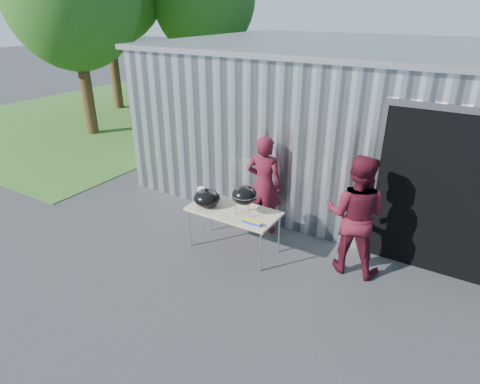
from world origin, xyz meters
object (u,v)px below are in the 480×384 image
Objects in this scene: folding_table at (234,212)px; kettle_grill at (244,190)px; person_cook at (264,185)px; person_bystander at (355,215)px.

folding_table is 0.51m from kettle_grill.
folding_table is at bearing 175.47° from kettle_grill.
folding_table is at bearing 74.37° from person_cook.
kettle_grill is 0.51× the size of person_cook.
kettle_grill is 1.72m from person_bystander.
person_cook is at bearing 83.46° from folding_table.
person_bystander is at bearing 14.99° from folding_table.
person_cook reaches higher than kettle_grill.
person_bystander reaches higher than person_cook.
person_cook is at bearing -15.43° from person_bystander.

